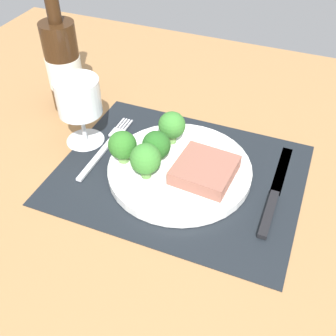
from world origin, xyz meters
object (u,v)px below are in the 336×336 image
object	(u,v)px
knife	(274,195)
plate	(180,170)
wine_bottle	(63,64)
wine_glass	(79,101)
steak	(205,170)
fork	(106,146)

from	to	relation	value
knife	plate	bearing A→B (deg)	179.95
wine_bottle	knife	bearing A→B (deg)	-13.59
knife	wine_glass	xyz separation A→B (cm)	(-36.47, 1.55, 8.41)
steak	wine_bottle	world-z (taller)	wine_bottle
plate	wine_glass	xyz separation A→B (cm)	(-20.09, 2.09, 7.91)
plate	steak	bearing A→B (deg)	-7.36
steak	wine_glass	distance (cm)	25.56
steak	wine_bottle	bearing A→B (deg)	160.26
fork	knife	world-z (taller)	knife
plate	wine_glass	world-z (taller)	wine_glass
plate	fork	world-z (taller)	plate
wine_bottle	wine_glass	world-z (taller)	wine_bottle
steak	knife	bearing A→B (deg)	5.50
fork	wine_bottle	world-z (taller)	wine_bottle
fork	wine_glass	xyz separation A→B (cm)	(-4.88, 0.66, 8.46)
plate	wine_bottle	size ratio (longest dim) A/B	0.89
knife	wine_bottle	world-z (taller)	wine_bottle
steak	wine_glass	size ratio (longest dim) A/B	0.73
steak	fork	size ratio (longest dim) A/B	0.50
fork	wine_glass	distance (cm)	9.79
knife	wine_glass	distance (cm)	37.46
steak	knife	size ratio (longest dim) A/B	0.41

